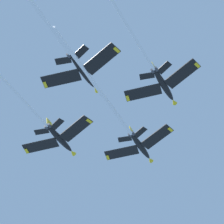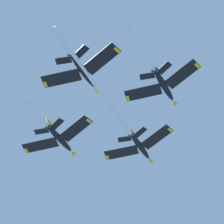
# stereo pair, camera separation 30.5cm
# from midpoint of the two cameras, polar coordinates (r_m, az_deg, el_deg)

# --- Properties ---
(jet_lead) EXTENTS (50.21, 19.91, 17.13)m
(jet_lead) POSITION_cam_midpoint_polar(r_m,az_deg,el_deg) (134.37, 1.17, -1.03)
(jet_lead) COLOR black
(jet_left_wing) EXTENTS (48.25, 19.94, 17.43)m
(jet_left_wing) POSITION_cam_midpoint_polar(r_m,az_deg,el_deg) (131.85, -7.30, -1.12)
(jet_left_wing) COLOR black
(jet_right_wing) EXTENTS (48.27, 19.93, 16.72)m
(jet_right_wing) POSITION_cam_midpoint_polar(r_m,az_deg,el_deg) (124.72, 4.38, 5.10)
(jet_right_wing) COLOR black
(jet_slot) EXTENTS (49.56, 19.89, 17.38)m
(jet_slot) POSITION_cam_midpoint_polar(r_m,az_deg,el_deg) (116.15, -5.53, 7.71)
(jet_slot) COLOR black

